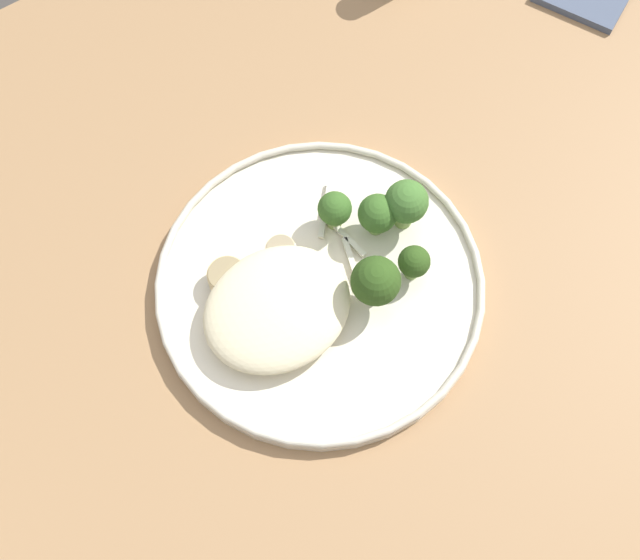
# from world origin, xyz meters

# --- Properties ---
(ground) EXTENTS (6.00, 6.00, 0.00)m
(ground) POSITION_xyz_m (0.00, 0.00, 0.00)
(ground) COLOR #47423D
(wooden_dining_table) EXTENTS (1.40, 1.00, 0.74)m
(wooden_dining_table) POSITION_xyz_m (0.00, 0.00, 0.66)
(wooden_dining_table) COLOR #9E754C
(wooden_dining_table) RESTS_ON ground
(dinner_plate) EXTENTS (0.29, 0.29, 0.02)m
(dinner_plate) POSITION_xyz_m (-0.04, 0.05, 0.75)
(dinner_plate) COLOR beige
(dinner_plate) RESTS_ON wooden_dining_table
(noodle_bed) EXTENTS (0.13, 0.11, 0.03)m
(noodle_bed) POSITION_xyz_m (-0.09, 0.05, 0.77)
(noodle_bed) COLOR beige
(noodle_bed) RESTS_ON dinner_plate
(seared_scallop_large_seared) EXTENTS (0.03, 0.03, 0.02)m
(seared_scallop_large_seared) POSITION_xyz_m (-0.13, 0.06, 0.76)
(seared_scallop_large_seared) COLOR #E5C689
(seared_scallop_large_seared) RESTS_ON dinner_plate
(seared_scallop_half_hidden) EXTENTS (0.03, 0.03, 0.02)m
(seared_scallop_half_hidden) POSITION_xyz_m (-0.11, 0.10, 0.76)
(seared_scallop_half_hidden) COLOR #E5C689
(seared_scallop_half_hidden) RESTS_ON dinner_plate
(seared_scallop_on_noodles) EXTENTS (0.03, 0.03, 0.02)m
(seared_scallop_on_noodles) POSITION_xyz_m (-0.08, 0.03, 0.76)
(seared_scallop_on_noodles) COLOR #DBB77A
(seared_scallop_on_noodles) RESTS_ON dinner_plate
(seared_scallop_rear_pale) EXTENTS (0.03, 0.03, 0.02)m
(seared_scallop_rear_pale) POSITION_xyz_m (-0.07, 0.06, 0.76)
(seared_scallop_rear_pale) COLOR #E5C689
(seared_scallop_rear_pale) RESTS_ON dinner_plate
(seared_scallop_front_small) EXTENTS (0.03, 0.03, 0.01)m
(seared_scallop_front_small) POSITION_xyz_m (-0.06, 0.09, 0.76)
(seared_scallop_front_small) COLOR beige
(seared_scallop_front_small) RESTS_ON dinner_plate
(seared_scallop_center_golden) EXTENTS (0.03, 0.03, 0.01)m
(seared_scallop_center_golden) POSITION_xyz_m (-0.11, 0.04, 0.76)
(seared_scallop_center_golden) COLOR #E5C689
(seared_scallop_center_golden) RESTS_ON dinner_plate
(broccoli_floret_near_rim) EXTENTS (0.04, 0.04, 0.06)m
(broccoli_floret_near_rim) POSITION_xyz_m (-0.01, 0.01, 0.79)
(broccoli_floret_near_rim) COLOR #89A356
(broccoli_floret_near_rim) RESTS_ON dinner_plate
(broccoli_floret_tall_stalk) EXTENTS (0.03, 0.03, 0.04)m
(broccoli_floret_tall_stalk) POSITION_xyz_m (0.03, 0.01, 0.77)
(broccoli_floret_tall_stalk) COLOR #7A994C
(broccoli_floret_tall_stalk) RESTS_ON dinner_plate
(broccoli_floret_front_edge) EXTENTS (0.04, 0.04, 0.06)m
(broccoli_floret_front_edge) POSITION_xyz_m (0.05, 0.06, 0.79)
(broccoli_floret_front_edge) COLOR #7A994C
(broccoli_floret_front_edge) RESTS_ON dinner_plate
(broccoli_floret_split_head) EXTENTS (0.03, 0.03, 0.04)m
(broccoli_floret_split_head) POSITION_xyz_m (0.00, 0.09, 0.78)
(broccoli_floret_split_head) COLOR #89A356
(broccoli_floret_split_head) RESTS_ON dinner_plate
(broccoli_floret_right_tilted) EXTENTS (0.04, 0.04, 0.05)m
(broccoli_floret_right_tilted) POSITION_xyz_m (0.03, 0.07, 0.78)
(broccoli_floret_right_tilted) COLOR #7A994C
(broccoli_floret_right_tilted) RESTS_ON dinner_plate
(onion_sliver_pale_crescent) EXTENTS (0.01, 0.04, 0.00)m
(onion_sliver_pale_crescent) POSITION_xyz_m (-0.00, 0.07, 0.75)
(onion_sliver_pale_crescent) COLOR silver
(onion_sliver_pale_crescent) RESTS_ON dinner_plate
(onion_sliver_curled_piece) EXTENTS (0.02, 0.05, 0.00)m
(onion_sliver_curled_piece) POSITION_xyz_m (-0.05, 0.07, 0.75)
(onion_sliver_curled_piece) COLOR silver
(onion_sliver_curled_piece) RESTS_ON dinner_plate
(onion_sliver_long_sliver) EXTENTS (0.02, 0.05, 0.00)m
(onion_sliver_long_sliver) POSITION_xyz_m (-0.01, 0.05, 0.75)
(onion_sliver_long_sliver) COLOR silver
(onion_sliver_long_sliver) RESTS_ON dinner_plate
(onion_sliver_short_strip) EXTENTS (0.04, 0.05, 0.00)m
(onion_sliver_short_strip) POSITION_xyz_m (-0.00, 0.11, 0.75)
(onion_sliver_short_strip) COLOR silver
(onion_sliver_short_strip) RESTS_ON dinner_plate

